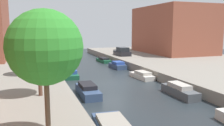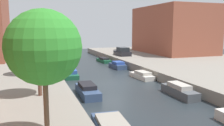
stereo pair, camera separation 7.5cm
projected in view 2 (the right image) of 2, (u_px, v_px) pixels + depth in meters
name	position (u px, v px, depth m)	size (l,w,h in m)	color
ground_plane	(112.00, 84.00, 24.20)	(84.00, 84.00, 0.00)	#232B30
low_block_right	(173.00, 30.00, 44.95)	(10.00, 15.33, 8.67)	brown
street_tree_0	(44.00, 48.00, 9.31)	(3.03, 3.03, 5.42)	brown
street_tree_1	(37.00, 34.00, 15.85)	(2.81, 2.81, 5.72)	brown
street_tree_2	(35.00, 32.00, 23.21)	(2.96, 2.96, 5.76)	brown
parked_car	(122.00, 52.00, 40.63)	(1.83, 4.01, 1.42)	black
moored_boat_left_2	(87.00, 90.00, 20.03)	(1.43, 4.21, 1.00)	#33476B
moored_boat_left_3	(71.00, 74.00, 27.36)	(1.80, 3.48, 0.87)	#195638
moored_boat_right_2	(179.00, 91.00, 19.84)	(1.31, 4.06, 1.05)	#4C5156
moored_boat_right_3	(142.00, 75.00, 26.77)	(1.60, 3.77, 0.84)	beige
moored_boat_right_4	(118.00, 65.00, 33.48)	(1.64, 3.34, 1.01)	#33476B
moored_boat_right_5	(104.00, 60.00, 39.68)	(1.53, 4.02, 0.77)	#195638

